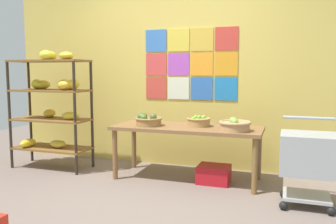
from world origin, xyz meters
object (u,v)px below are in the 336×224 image
Objects in this scene: display_table at (187,132)px; produce_crate_under_table at (214,174)px; fruit_basket_left at (235,125)px; fruit_basket_back_left at (199,121)px; fruit_basket_centre at (148,120)px; shopping_cart at (308,157)px; banana_shelf_unit at (52,99)px.

produce_crate_under_table is (0.33, -0.03, -0.47)m from display_table.
fruit_basket_left is (0.58, -0.14, 0.13)m from display_table.
fruit_basket_back_left reaches higher than produce_crate_under_table.
fruit_basket_centre is 1.13× the size of fruit_basket_back_left.
display_table is at bearing 11.88° from fruit_basket_centre.
fruit_basket_centre is 1.82m from shopping_cart.
fruit_basket_back_left is 0.78× the size of produce_crate_under_table.
produce_crate_under_table is 0.44× the size of shopping_cart.
banana_shelf_unit is 0.89× the size of display_table.
display_table is at bearing -152.94° from fruit_basket_back_left.
shopping_cart is (0.98, -0.42, 0.38)m from produce_crate_under_table.
produce_crate_under_table is (0.21, -0.09, -0.60)m from fruit_basket_back_left.
shopping_cart reaches higher than produce_crate_under_table.
display_table is 4.78× the size of produce_crate_under_table.
fruit_basket_left is at bearing -23.65° from produce_crate_under_table.
fruit_basket_centre is 0.60m from fruit_basket_back_left.
fruit_basket_left is at bearing -1.70° from banana_shelf_unit.
fruit_basket_centre is 1.00m from produce_crate_under_table.
fruit_basket_centre is (1.38, -0.03, -0.22)m from banana_shelf_unit.
fruit_basket_centre reaches higher than produce_crate_under_table.
banana_shelf_unit is at bearing 178.74° from fruit_basket_centre.
fruit_basket_left reaches higher than fruit_basket_back_left.
fruit_basket_left is 0.95× the size of produce_crate_under_table.
fruit_basket_centre reaches higher than display_table.
display_table is at bearing 161.62° from shopping_cart.
shopping_cart is at bearing -7.03° from banana_shelf_unit.
banana_shelf_unit is 4.47× the size of fruit_basket_left.
banana_shelf_unit reaches higher than fruit_basket_back_left.
fruit_basket_back_left is (0.58, 0.16, -0.01)m from fruit_basket_centre.
shopping_cart is at bearing -23.32° from fruit_basket_left.
produce_crate_under_table is at bearing -24.44° from fruit_basket_back_left.
banana_shelf_unit is at bearing -177.96° from display_table.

